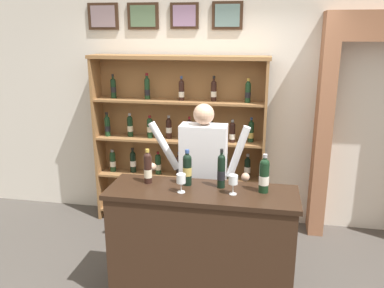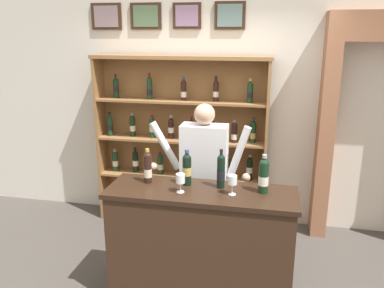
{
  "view_description": "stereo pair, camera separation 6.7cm",
  "coord_description": "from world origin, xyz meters",
  "px_view_note": "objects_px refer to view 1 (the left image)",
  "views": [
    {
      "loc": [
        0.55,
        -2.96,
        2.25
      ],
      "look_at": [
        -0.05,
        0.22,
        1.33
      ],
      "focal_mm": 36.95,
      "sensor_mm": 36.0,
      "label": 1
    },
    {
      "loc": [
        0.62,
        -2.95,
        2.25
      ],
      "look_at": [
        -0.05,
        0.22,
        1.33
      ],
      "focal_mm": 36.95,
      "sensor_mm": 36.0,
      "label": 2
    }
  ],
  "objects_px": {
    "tasting_bottle_brunello": "(148,168)",
    "tasting_counter": "(201,245)",
    "shopkeeper": "(203,168)",
    "wine_shelf": "(179,138)",
    "wine_glass_right": "(181,179)",
    "tasting_bottle_super_tuscan": "(264,175)",
    "wine_glass_left": "(233,180)",
    "tasting_bottle_bianco": "(221,171)",
    "tasting_bottle_prosecco": "(187,168)"
  },
  "relations": [
    {
      "from": "tasting_bottle_super_tuscan",
      "to": "shopkeeper",
      "type": "bearing_deg",
      "value": 138.69
    },
    {
      "from": "wine_shelf",
      "to": "tasting_counter",
      "type": "relative_size",
      "value": 1.3
    },
    {
      "from": "wine_shelf",
      "to": "tasting_bottle_super_tuscan",
      "type": "xyz_separation_m",
      "value": [
        0.99,
        -1.36,
        0.1
      ]
    },
    {
      "from": "shopkeeper",
      "to": "tasting_bottle_prosecco",
      "type": "xyz_separation_m",
      "value": [
        -0.06,
        -0.46,
        0.15
      ]
    },
    {
      "from": "tasting_bottle_brunello",
      "to": "tasting_bottle_super_tuscan",
      "type": "height_order",
      "value": "tasting_bottle_super_tuscan"
    },
    {
      "from": "tasting_bottle_bianco",
      "to": "tasting_bottle_super_tuscan",
      "type": "relative_size",
      "value": 1.04
    },
    {
      "from": "wine_shelf",
      "to": "shopkeeper",
      "type": "distance_m",
      "value": 0.95
    },
    {
      "from": "tasting_bottle_bianco",
      "to": "tasting_bottle_brunello",
      "type": "bearing_deg",
      "value": -178.98
    },
    {
      "from": "wine_glass_right",
      "to": "wine_glass_left",
      "type": "xyz_separation_m",
      "value": [
        0.41,
        0.04,
        0.01
      ]
    },
    {
      "from": "tasting_bottle_brunello",
      "to": "tasting_bottle_bianco",
      "type": "bearing_deg",
      "value": 1.02
    },
    {
      "from": "shopkeeper",
      "to": "tasting_bottle_brunello",
      "type": "relative_size",
      "value": 5.39
    },
    {
      "from": "tasting_bottle_bianco",
      "to": "wine_glass_left",
      "type": "xyz_separation_m",
      "value": [
        0.11,
        -0.13,
        -0.03
      ]
    },
    {
      "from": "tasting_bottle_super_tuscan",
      "to": "wine_glass_right",
      "type": "bearing_deg",
      "value": -168.71
    },
    {
      "from": "tasting_counter",
      "to": "wine_glass_right",
      "type": "distance_m",
      "value": 0.64
    },
    {
      "from": "wine_shelf",
      "to": "wine_glass_right",
      "type": "distance_m",
      "value": 1.53
    },
    {
      "from": "shopkeeper",
      "to": "tasting_bottle_bianco",
      "type": "xyz_separation_m",
      "value": [
        0.23,
        -0.47,
        0.15
      ]
    },
    {
      "from": "wine_shelf",
      "to": "shopkeeper",
      "type": "relative_size",
      "value": 1.26
    },
    {
      "from": "tasting_bottle_brunello",
      "to": "tasting_counter",
      "type": "bearing_deg",
      "value": -9.95
    },
    {
      "from": "tasting_bottle_prosecco",
      "to": "tasting_bottle_bianco",
      "type": "distance_m",
      "value": 0.29
    },
    {
      "from": "wine_glass_left",
      "to": "tasting_bottle_bianco",
      "type": "bearing_deg",
      "value": 130.35
    },
    {
      "from": "tasting_counter",
      "to": "shopkeeper",
      "type": "relative_size",
      "value": 0.96
    },
    {
      "from": "tasting_bottle_brunello",
      "to": "wine_glass_left",
      "type": "height_order",
      "value": "tasting_bottle_brunello"
    },
    {
      "from": "tasting_bottle_brunello",
      "to": "wine_glass_right",
      "type": "distance_m",
      "value": 0.36
    },
    {
      "from": "tasting_bottle_bianco",
      "to": "wine_glass_right",
      "type": "height_order",
      "value": "tasting_bottle_bianco"
    },
    {
      "from": "wine_glass_right",
      "to": "tasting_bottle_super_tuscan",
      "type": "bearing_deg",
      "value": 11.29
    },
    {
      "from": "wine_shelf",
      "to": "tasting_bottle_prosecco",
      "type": "height_order",
      "value": "wine_shelf"
    },
    {
      "from": "tasting_bottle_bianco",
      "to": "tasting_counter",
      "type": "bearing_deg",
      "value": -146.93
    },
    {
      "from": "tasting_counter",
      "to": "tasting_bottle_brunello",
      "type": "xyz_separation_m",
      "value": [
        -0.48,
        0.08,
        0.64
      ]
    },
    {
      "from": "tasting_bottle_bianco",
      "to": "tasting_bottle_super_tuscan",
      "type": "height_order",
      "value": "tasting_bottle_bianco"
    },
    {
      "from": "tasting_bottle_prosecco",
      "to": "tasting_bottle_bianco",
      "type": "bearing_deg",
      "value": -1.29
    },
    {
      "from": "tasting_bottle_brunello",
      "to": "wine_glass_left",
      "type": "bearing_deg",
      "value": -9.13
    },
    {
      "from": "wine_shelf",
      "to": "tasting_bottle_brunello",
      "type": "bearing_deg",
      "value": -89.13
    },
    {
      "from": "tasting_bottle_prosecco",
      "to": "tasting_bottle_bianco",
      "type": "height_order",
      "value": "tasting_bottle_bianco"
    },
    {
      "from": "wine_shelf",
      "to": "tasting_bottle_super_tuscan",
      "type": "distance_m",
      "value": 1.69
    },
    {
      "from": "shopkeeper",
      "to": "wine_glass_right",
      "type": "relative_size",
      "value": 10.39
    },
    {
      "from": "tasting_counter",
      "to": "wine_glass_left",
      "type": "relative_size",
      "value": 9.65
    },
    {
      "from": "tasting_bottle_prosecco",
      "to": "tasting_bottle_super_tuscan",
      "type": "xyz_separation_m",
      "value": [
        0.64,
        -0.04,
        0.0
      ]
    },
    {
      "from": "wine_shelf",
      "to": "tasting_bottle_super_tuscan",
      "type": "bearing_deg",
      "value": -53.83
    },
    {
      "from": "shopkeeper",
      "to": "tasting_bottle_prosecco",
      "type": "bearing_deg",
      "value": -97.47
    },
    {
      "from": "tasting_counter",
      "to": "tasting_bottle_bianco",
      "type": "xyz_separation_m",
      "value": [
        0.15,
        0.1,
        0.65
      ]
    },
    {
      "from": "wine_glass_left",
      "to": "tasting_bottle_prosecco",
      "type": "bearing_deg",
      "value": 161.13
    },
    {
      "from": "tasting_bottle_bianco",
      "to": "wine_glass_left",
      "type": "height_order",
      "value": "tasting_bottle_bianco"
    },
    {
      "from": "tasting_bottle_prosecco",
      "to": "shopkeeper",
      "type": "bearing_deg",
      "value": 82.53
    },
    {
      "from": "shopkeeper",
      "to": "tasting_bottle_bianco",
      "type": "relative_size",
      "value": 4.89
    },
    {
      "from": "tasting_counter",
      "to": "wine_glass_right",
      "type": "height_order",
      "value": "wine_glass_right"
    },
    {
      "from": "tasting_counter",
      "to": "wine_glass_right",
      "type": "xyz_separation_m",
      "value": [
        -0.16,
        -0.07,
        0.62
      ]
    },
    {
      "from": "tasting_bottle_super_tuscan",
      "to": "wine_glass_right",
      "type": "relative_size",
      "value": 2.05
    },
    {
      "from": "tasting_bottle_super_tuscan",
      "to": "wine_glass_left",
      "type": "height_order",
      "value": "tasting_bottle_super_tuscan"
    },
    {
      "from": "tasting_bottle_prosecco",
      "to": "wine_glass_left",
      "type": "xyz_separation_m",
      "value": [
        0.4,
        -0.14,
        -0.03
      ]
    },
    {
      "from": "wine_shelf",
      "to": "wine_glass_right",
      "type": "xyz_separation_m",
      "value": [
        0.34,
        -1.49,
        0.07
      ]
    }
  ]
}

